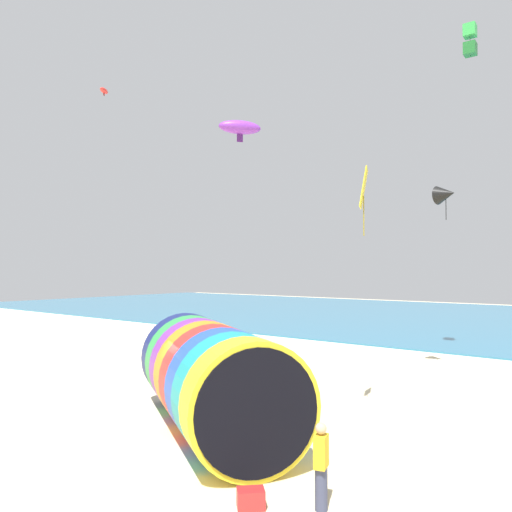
% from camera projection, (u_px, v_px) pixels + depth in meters
% --- Properties ---
extents(ground_plane, '(120.00, 120.00, 0.00)m').
position_uv_depth(ground_plane, '(211.00, 434.00, 13.74)').
color(ground_plane, beige).
extents(sea, '(120.00, 40.00, 0.10)m').
position_uv_depth(sea, '(508.00, 321.00, 42.98)').
color(sea, teal).
rests_on(sea, ground).
extents(giant_inflatable_tube, '(7.88, 6.47, 3.01)m').
position_uv_depth(giant_inflatable_tube, '(212.00, 377.00, 13.97)').
color(giant_inflatable_tube, navy).
rests_on(giant_inflatable_tube, ground).
extents(kite_handler, '(0.31, 0.41, 1.64)m').
position_uv_depth(kite_handler, '(321.00, 466.00, 9.39)').
color(kite_handler, '#383D56').
rests_on(kite_handler, ground).
extents(kite_green_box, '(0.58, 0.58, 1.58)m').
position_uv_depth(kite_green_box, '(470.00, 40.00, 23.89)').
color(kite_green_box, green).
extents(kite_black_delta, '(1.02, 1.00, 1.53)m').
position_uv_depth(kite_black_delta, '(446.00, 194.00, 21.40)').
color(kite_black_delta, black).
extents(kite_red_parafoil, '(0.57, 0.69, 0.35)m').
position_uv_depth(kite_red_parafoil, '(104.00, 91.00, 21.79)').
color(kite_red_parafoil, red).
extents(kite_yellow_diamond, '(0.54, 0.85, 2.03)m').
position_uv_depth(kite_yellow_diamond, '(364.00, 189.00, 14.90)').
color(kite_yellow_diamond, yellow).
extents(kite_purple_parafoil, '(1.31, 1.54, 0.75)m').
position_uv_depth(kite_purple_parafoil, '(240.00, 127.00, 17.24)').
color(kite_purple_parafoil, purple).
extents(bystander_mid_beach, '(0.42, 0.39, 1.66)m').
position_uv_depth(bystander_mid_beach, '(205.00, 332.00, 29.21)').
color(bystander_mid_beach, black).
rests_on(bystander_mid_beach, ground).
extents(cooler_box, '(0.62, 0.62, 0.36)m').
position_uv_depth(cooler_box, '(251.00, 499.00, 9.46)').
color(cooler_box, red).
rests_on(cooler_box, ground).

